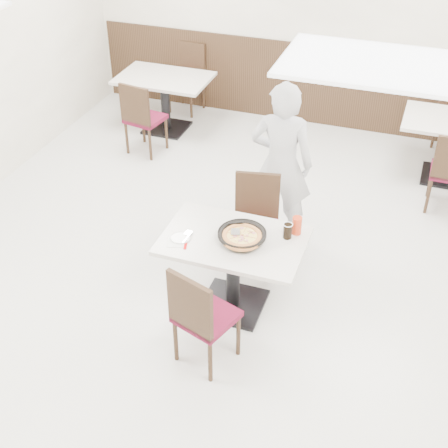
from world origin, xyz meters
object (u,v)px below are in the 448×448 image
(side_plate, at_px, (180,238))
(red_cup, at_px, (297,225))
(chair_far, at_px, (255,227))
(main_table, at_px, (233,273))
(chair_near, at_px, (207,314))
(cola_glass, at_px, (288,231))
(bg_table_left, at_px, (165,103))
(bg_chair_left_far, at_px, (186,79))
(pizza_pan, at_px, (242,237))
(bg_chair_left_near, at_px, (145,117))
(diner_person, at_px, (281,164))
(pizza, at_px, (242,238))

(side_plate, relative_size, red_cup, 1.03)
(chair_far, distance_m, side_plate, 0.91)
(main_table, distance_m, chair_far, 0.60)
(chair_near, xyz_separation_m, cola_glass, (0.42, 0.82, 0.34))
(side_plate, relative_size, bg_table_left, 0.14)
(bg_chair_left_far, bearing_deg, pizza_pan, 126.76)
(cola_glass, xyz_separation_m, bg_chair_left_far, (-2.38, 3.55, -0.34))
(pizza_pan, height_order, bg_table_left, pizza_pan)
(main_table, xyz_separation_m, cola_glass, (0.42, 0.17, 0.44))
(bg_table_left, bearing_deg, bg_chair_left_near, -88.21)
(diner_person, bearing_deg, bg_chair_left_near, -35.34)
(cola_glass, height_order, bg_chair_left_far, bg_chair_left_far)
(main_table, relative_size, diner_person, 0.71)
(pizza_pan, relative_size, diner_person, 0.19)
(chair_far, bearing_deg, chair_near, 78.11)
(chair_far, distance_m, bg_table_left, 3.19)
(side_plate, bearing_deg, bg_chair_left_far, 111.69)
(bg_chair_left_near, bearing_deg, bg_chair_left_far, 99.58)
(side_plate, bearing_deg, chair_far, 59.71)
(pizza, bearing_deg, red_cup, 36.49)
(chair_far, xyz_separation_m, side_plate, (-0.43, -0.74, 0.28))
(side_plate, bearing_deg, red_cup, 24.12)
(pizza_pan, bearing_deg, bg_chair_left_near, 130.34)
(main_table, xyz_separation_m, diner_person, (0.09, 1.18, 0.48))
(red_cup, bearing_deg, bg_chair_left_near, 138.67)
(pizza, height_order, diner_person, diner_person)
(main_table, distance_m, diner_person, 1.27)
(pizza_pan, xyz_separation_m, side_plate, (-0.50, -0.15, -0.03))
(main_table, bearing_deg, chair_near, -89.85)
(pizza, height_order, cola_glass, cola_glass)
(cola_glass, bearing_deg, bg_chair_left_near, 136.87)
(side_plate, height_order, bg_chair_left_near, bg_chair_left_near)
(chair_near, bearing_deg, bg_chair_left_far, 133.22)
(chair_near, height_order, pizza, chair_near)
(chair_near, distance_m, side_plate, 0.72)
(pizza_pan, relative_size, bg_chair_left_far, 0.35)
(main_table, bearing_deg, red_cup, 27.86)
(chair_far, relative_size, side_plate, 5.75)
(pizza, bearing_deg, bg_table_left, 123.83)
(diner_person, xyz_separation_m, bg_table_left, (-2.09, 1.89, -0.48))
(pizza_pan, distance_m, red_cup, 0.48)
(red_cup, bearing_deg, main_table, -152.14)
(pizza, bearing_deg, side_plate, -167.54)
(pizza_pan, height_order, side_plate, pizza_pan)
(cola_glass, bearing_deg, chair_far, 133.69)
(red_cup, bearing_deg, chair_near, -117.62)
(chair_far, height_order, bg_chair_left_far, same)
(diner_person, bearing_deg, chair_far, 77.80)
(chair_far, relative_size, bg_chair_left_near, 1.00)
(main_table, bearing_deg, bg_chair_left_near, 129.32)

